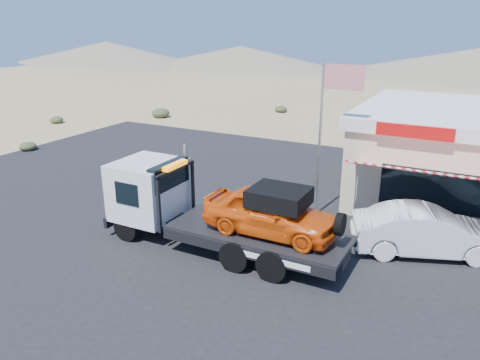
% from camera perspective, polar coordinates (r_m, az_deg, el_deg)
% --- Properties ---
extents(ground, '(120.00, 120.00, 0.00)m').
position_cam_1_polar(ground, '(17.34, -10.87, -6.47)').
color(ground, '#9E845A').
rests_on(ground, ground).
extents(asphalt_lot, '(32.00, 24.00, 0.02)m').
position_cam_1_polar(asphalt_lot, '(18.59, -0.25, -4.27)').
color(asphalt_lot, black).
rests_on(asphalt_lot, ground).
extents(tow_truck, '(8.28, 2.45, 2.77)m').
position_cam_1_polar(tow_truck, '(15.43, -2.85, -3.35)').
color(tow_truck, black).
rests_on(tow_truck, asphalt_lot).
extents(white_sedan, '(5.06, 3.25, 1.57)m').
position_cam_1_polar(white_sedan, '(16.50, 21.85, -5.84)').
color(white_sedan, silver).
rests_on(white_sedan, asphalt_lot).
extents(flagpole, '(1.55, 0.10, 6.00)m').
position_cam_1_polar(flagpole, '(17.72, 10.53, 6.98)').
color(flagpole, '#99999E').
rests_on(flagpole, asphalt_lot).
extents(desert_scrub, '(29.56, 34.60, 0.76)m').
position_cam_1_polar(desert_scrub, '(33.58, -15.94, 6.11)').
color(desert_scrub, '#303B20').
rests_on(desert_scrub, ground).
extents(distant_hills, '(126.00, 48.00, 4.20)m').
position_cam_1_polar(distant_hills, '(70.29, 11.66, 14.12)').
color(distant_hills, '#726B59').
rests_on(distant_hills, ground).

